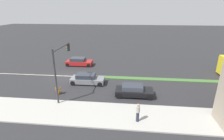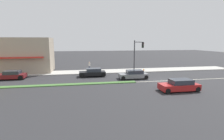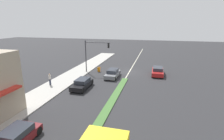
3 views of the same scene
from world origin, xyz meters
name	(u,v)px [view 1 (image 1 of 3)]	position (x,y,z in m)	size (l,w,h in m)	color
ground_plane	(197,81)	(0.00, 18.00, 0.00)	(160.00, 160.00, 0.00)	#2B2B2D
lane_marking_center	(67,76)	(0.00, 0.00, 0.00)	(0.16, 60.00, 0.01)	beige
traffic_signal_main	(60,63)	(6.12, 1.82, 3.90)	(4.59, 0.34, 5.60)	#333338
pedestrian	(138,112)	(9.79, 9.75, 1.01)	(0.34, 0.34, 1.68)	#282D42
warning_aframe_sign	(58,91)	(5.45, 0.99, 0.43)	(0.45, 0.53, 0.84)	orange
suv_grey	(87,79)	(2.20, 3.56, 0.62)	(1.81, 4.27, 1.30)	slate
hatchback_red	(79,62)	(-5.00, 0.40, 0.64)	(1.89, 4.35, 1.33)	#AD1E1E
suv_black	(134,91)	(5.00, 9.49, 0.63)	(1.82, 4.13, 1.30)	black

